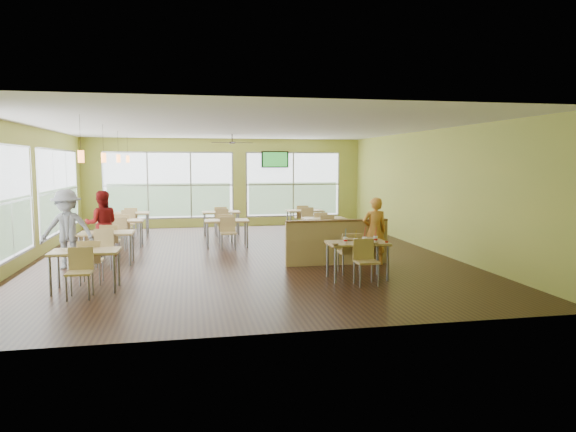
# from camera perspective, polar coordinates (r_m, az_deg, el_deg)

# --- Properties ---
(room) EXTENTS (12.00, 12.04, 3.20)m
(room) POSITION_cam_1_polar(r_m,az_deg,el_deg) (12.85, -5.06, 2.63)
(room) COLOR black
(room) RESTS_ON ground
(window_bays) EXTENTS (9.24, 10.24, 2.38)m
(window_bays) POSITION_cam_1_polar(r_m,az_deg,el_deg) (15.92, -15.74, 2.63)
(window_bays) COLOR white
(window_bays) RESTS_ON room
(main_table) EXTENTS (1.22, 1.52, 0.87)m
(main_table) POSITION_cam_1_polar(r_m,az_deg,el_deg) (10.45, 7.71, -3.52)
(main_table) COLOR tan
(main_table) RESTS_ON floor
(half_wall_divider) EXTENTS (2.40, 0.14, 1.04)m
(half_wall_divider) POSITION_cam_1_polar(r_m,az_deg,el_deg) (11.83, 5.46, -2.91)
(half_wall_divider) COLOR tan
(half_wall_divider) RESTS_ON floor
(dining_tables) EXTENTS (6.92, 8.72, 0.87)m
(dining_tables) POSITION_cam_1_polar(r_m,az_deg,el_deg) (14.58, -9.82, -0.86)
(dining_tables) COLOR tan
(dining_tables) RESTS_ON floor
(pendant_lights) EXTENTS (0.11, 7.31, 0.86)m
(pendant_lights) POSITION_cam_1_polar(r_m,az_deg,el_deg) (13.57, -19.04, 6.11)
(pendant_lights) COLOR #2D2119
(pendant_lights) RESTS_ON ceiling
(ceiling_fan) EXTENTS (1.25, 1.25, 0.29)m
(ceiling_fan) POSITION_cam_1_polar(r_m,az_deg,el_deg) (15.83, -6.22, 8.12)
(ceiling_fan) COLOR #2D2119
(ceiling_fan) RESTS_ON ceiling
(tv_backwall) EXTENTS (1.00, 0.07, 0.60)m
(tv_backwall) POSITION_cam_1_polar(r_m,az_deg,el_deg) (18.92, -1.46, 6.30)
(tv_backwall) COLOR black
(tv_backwall) RESTS_ON wall_back
(man_plaid) EXTENTS (0.59, 0.41, 1.55)m
(man_plaid) POSITION_cam_1_polar(r_m,az_deg,el_deg) (11.92, 9.60, -1.67)
(man_plaid) COLOR #CD5C16
(man_plaid) RESTS_ON floor
(patron_maroon) EXTENTS (0.88, 0.73, 1.65)m
(patron_maroon) POSITION_cam_1_polar(r_m,az_deg,el_deg) (13.57, -19.98, -0.81)
(patron_maroon) COLOR maroon
(patron_maroon) RESTS_ON floor
(patron_grey) EXTENTS (1.14, 0.66, 1.76)m
(patron_grey) POSITION_cam_1_polar(r_m,az_deg,el_deg) (12.33, -23.34, -1.34)
(patron_grey) COLOR slate
(patron_grey) RESTS_ON floor
(cup_blue) EXTENTS (0.09, 0.09, 0.32)m
(cup_blue) POSITION_cam_1_polar(r_m,az_deg,el_deg) (10.23, 6.41, -2.67)
(cup_blue) COLOR white
(cup_blue) RESTS_ON main_table
(cup_yellow) EXTENTS (0.08, 0.08, 0.30)m
(cup_yellow) POSITION_cam_1_polar(r_m,az_deg,el_deg) (10.15, 7.53, -2.77)
(cup_yellow) COLOR white
(cup_yellow) RESTS_ON main_table
(cup_red_near) EXTENTS (0.10, 0.10, 0.35)m
(cup_red_near) POSITION_cam_1_polar(r_m,az_deg,el_deg) (10.23, 8.52, -2.66)
(cup_red_near) COLOR white
(cup_red_near) RESTS_ON main_table
(cup_red_far) EXTENTS (0.09, 0.09, 0.33)m
(cup_red_far) POSITION_cam_1_polar(r_m,az_deg,el_deg) (10.44, 9.70, -2.53)
(cup_red_far) COLOR white
(cup_red_far) RESTS_ON main_table
(food_basket) EXTENTS (0.26, 0.26, 0.06)m
(food_basket) POSITION_cam_1_polar(r_m,az_deg,el_deg) (10.66, 9.11, -2.53)
(food_basket) COLOR black
(food_basket) RESTS_ON main_table
(ketchup_cup) EXTENTS (0.06, 0.06, 0.03)m
(ketchup_cup) POSITION_cam_1_polar(r_m,az_deg,el_deg) (10.45, 10.89, -2.84)
(ketchup_cup) COLOR #A10F00
(ketchup_cup) RESTS_ON main_table
(wrapper_left) EXTENTS (0.15, 0.14, 0.04)m
(wrapper_left) POSITION_cam_1_polar(r_m,az_deg,el_deg) (10.01, 5.26, -3.12)
(wrapper_left) COLOR tan
(wrapper_left) RESTS_ON main_table
(wrapper_mid) EXTENTS (0.23, 0.21, 0.06)m
(wrapper_mid) POSITION_cam_1_polar(r_m,az_deg,el_deg) (10.59, 6.96, -2.58)
(wrapper_mid) COLOR tan
(wrapper_mid) RESTS_ON main_table
(wrapper_right) EXTENTS (0.15, 0.14, 0.03)m
(wrapper_right) POSITION_cam_1_polar(r_m,az_deg,el_deg) (10.24, 9.67, -2.98)
(wrapper_right) COLOR tan
(wrapper_right) RESTS_ON main_table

